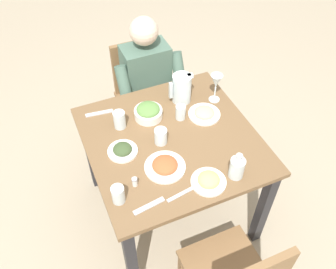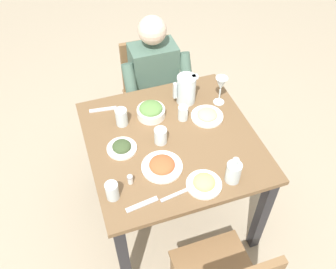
# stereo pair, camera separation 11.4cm
# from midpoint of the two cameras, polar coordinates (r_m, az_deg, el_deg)

# --- Properties ---
(ground_plane) EXTENTS (8.00, 8.00, 0.00)m
(ground_plane) POSITION_cam_midpoint_polar(r_m,az_deg,el_deg) (2.72, 1.72, -11.40)
(ground_plane) COLOR tan
(dining_table) EXTENTS (0.97, 0.97, 0.75)m
(dining_table) POSITION_cam_midpoint_polar(r_m,az_deg,el_deg) (2.21, 2.07, -2.72)
(dining_table) COLOR brown
(dining_table) RESTS_ON ground_plane
(chair_near) EXTENTS (0.40, 0.40, 0.85)m
(chair_near) POSITION_cam_midpoint_polar(r_m,az_deg,el_deg) (2.88, -1.63, 7.12)
(chair_near) COLOR olive
(chair_near) RESTS_ON ground_plane
(diner_near) EXTENTS (0.48, 0.53, 1.15)m
(diner_near) POSITION_cam_midpoint_polar(r_m,az_deg,el_deg) (2.64, -0.35, 6.88)
(diner_near) COLOR #4C6B5B
(diner_near) RESTS_ON ground_plane
(water_pitcher) EXTENTS (0.16, 0.12, 0.19)m
(water_pitcher) POSITION_cam_midpoint_polar(r_m,az_deg,el_deg) (2.31, 4.26, 7.00)
(water_pitcher) COLOR silver
(water_pitcher) RESTS_ON dining_table
(salad_bowl) EXTENTS (0.17, 0.17, 0.09)m
(salad_bowl) POSITION_cam_midpoint_polar(r_m,az_deg,el_deg) (2.23, -1.20, 3.67)
(salad_bowl) COLOR white
(salad_bowl) RESTS_ON dining_table
(plate_dolmas) EXTENTS (0.17, 0.17, 0.05)m
(plate_dolmas) POSITION_cam_midpoint_polar(r_m,az_deg,el_deg) (2.07, -5.66, -2.03)
(plate_dolmas) COLOR white
(plate_dolmas) RESTS_ON dining_table
(plate_beans) EXTENTS (0.20, 0.20, 0.04)m
(plate_beans) POSITION_cam_midpoint_polar(r_m,az_deg,el_deg) (2.26, 7.56, 2.94)
(plate_beans) COLOR white
(plate_beans) RESTS_ON dining_table
(plate_fries) EXTENTS (0.19, 0.19, 0.06)m
(plate_fries) POSITION_cam_midpoint_polar(r_m,az_deg,el_deg) (1.92, 7.35, -7.54)
(plate_fries) COLOR white
(plate_fries) RESTS_ON dining_table
(plate_rice_curry) EXTENTS (0.22, 0.22, 0.05)m
(plate_rice_curry) POSITION_cam_midpoint_polar(r_m,az_deg,el_deg) (1.97, 0.71, -4.89)
(plate_rice_curry) COLOR white
(plate_rice_curry) RESTS_ON dining_table
(water_glass_far_left) EXTENTS (0.07, 0.07, 0.10)m
(water_glass_far_left) POSITION_cam_midpoint_polar(r_m,az_deg,el_deg) (1.85, -6.93, -8.77)
(water_glass_far_left) COLOR silver
(water_glass_far_left) RESTS_ON dining_table
(water_glass_near_right) EXTENTS (0.07, 0.07, 0.10)m
(water_glass_near_right) POSITION_cam_midpoint_polar(r_m,az_deg,el_deg) (2.08, 0.41, -0.26)
(water_glass_near_right) COLOR silver
(water_glass_near_right) RESTS_ON dining_table
(water_glass_far_right) EXTENTS (0.06, 0.06, 0.09)m
(water_glass_far_right) POSITION_cam_midpoint_polar(r_m,az_deg,el_deg) (2.22, 3.82, 3.31)
(water_glass_far_right) COLOR silver
(water_glass_far_right) RESTS_ON dining_table
(water_glass_center) EXTENTS (0.07, 0.07, 0.11)m
(water_glass_center) POSITION_cam_midpoint_polar(r_m,az_deg,el_deg) (2.18, -5.77, 2.68)
(water_glass_center) COLOR silver
(water_glass_center) RESTS_ON dining_table
(wine_glass) EXTENTS (0.08, 0.08, 0.20)m
(wine_glass) POSITION_cam_midpoint_polar(r_m,az_deg,el_deg) (2.29, 9.67, 7.57)
(wine_glass) COLOR silver
(wine_glass) RESTS_ON dining_table
(oil_carafe) EXTENTS (0.08, 0.08, 0.16)m
(oil_carafe) POSITION_cam_midpoint_polar(r_m,az_deg,el_deg) (1.94, 11.80, -5.90)
(oil_carafe) COLOR silver
(oil_carafe) RESTS_ON dining_table
(salt_shaker) EXTENTS (0.03, 0.03, 0.05)m
(salt_shaker) POSITION_cam_midpoint_polar(r_m,az_deg,el_deg) (1.91, -4.20, -7.05)
(salt_shaker) COLOR white
(salt_shaker) RESTS_ON dining_table
(fork_near) EXTENTS (0.17, 0.05, 0.01)m
(fork_near) POSITION_cam_midpoint_polar(r_m,az_deg,el_deg) (1.85, -2.28, -10.88)
(fork_near) COLOR silver
(fork_near) RESTS_ON dining_table
(knife_near) EXTENTS (0.19, 0.04, 0.01)m
(knife_near) POSITION_cam_midpoint_polar(r_m,az_deg,el_deg) (1.89, 3.16, -9.29)
(knife_near) COLOR silver
(knife_near) RESTS_ON dining_table
(fork_far) EXTENTS (0.17, 0.05, 0.01)m
(fork_far) POSITION_cam_midpoint_polar(r_m,az_deg,el_deg) (2.32, -8.70, 3.84)
(fork_far) COLOR silver
(fork_far) RESTS_ON dining_table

